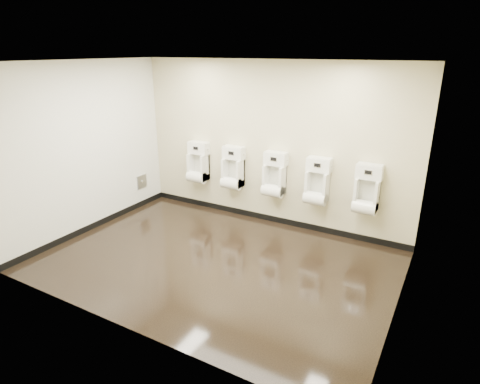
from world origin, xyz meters
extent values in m
cube|color=black|center=(0.00, 0.00, 0.00)|extent=(5.00, 3.50, 0.00)
cube|color=silver|center=(0.00, 0.00, 2.80)|extent=(5.00, 3.50, 0.00)
cube|color=beige|center=(0.00, 1.75, 1.40)|extent=(5.00, 0.02, 2.80)
cube|color=beige|center=(0.00, -1.75, 1.40)|extent=(5.00, 0.02, 2.80)
cube|color=beige|center=(-2.50, 0.00, 1.40)|extent=(0.02, 3.50, 2.80)
cube|color=beige|center=(2.50, 0.00, 1.40)|extent=(0.02, 3.50, 2.80)
cube|color=white|center=(-2.50, 0.00, 1.40)|extent=(0.01, 3.50, 2.80)
cube|color=black|center=(0.00, 1.74, 0.05)|extent=(5.00, 0.02, 0.10)
cube|color=black|center=(-2.49, 0.00, 0.05)|extent=(0.02, 3.50, 0.10)
cube|color=#9E9EA3|center=(-2.48, 1.20, 0.50)|extent=(0.03, 0.25, 0.25)
cylinder|color=silver|center=(-2.46, 1.20, 0.50)|extent=(0.02, 0.04, 0.04)
cube|color=white|center=(-1.42, 1.62, 0.84)|extent=(0.35, 0.26, 0.50)
cube|color=silver|center=(-1.42, 1.71, 0.88)|extent=(0.27, 0.01, 0.38)
cylinder|color=white|center=(-1.42, 1.55, 0.66)|extent=(0.35, 0.22, 0.22)
cube|color=white|center=(-1.42, 1.66, 1.19)|extent=(0.39, 0.19, 0.22)
cube|color=black|center=(-1.42, 1.56, 1.21)|extent=(0.10, 0.01, 0.05)
cube|color=silver|center=(-1.42, 1.56, 1.21)|extent=(0.12, 0.01, 0.07)
cylinder|color=silver|center=(-1.21, 1.66, 1.19)|extent=(0.01, 0.03, 0.03)
cube|color=white|center=(-0.65, 1.62, 0.84)|extent=(0.35, 0.26, 0.50)
cube|color=silver|center=(-0.65, 1.71, 0.88)|extent=(0.27, 0.01, 0.38)
cylinder|color=white|center=(-0.65, 1.55, 0.66)|extent=(0.35, 0.22, 0.22)
cube|color=white|center=(-0.65, 1.66, 1.19)|extent=(0.39, 0.19, 0.22)
cube|color=black|center=(-0.65, 1.56, 1.21)|extent=(0.10, 0.01, 0.05)
cube|color=silver|center=(-0.65, 1.56, 1.21)|extent=(0.12, 0.01, 0.07)
cylinder|color=silver|center=(-0.45, 1.66, 1.19)|extent=(0.01, 0.03, 0.03)
cube|color=white|center=(0.17, 1.62, 0.84)|extent=(0.35, 0.26, 0.50)
cube|color=silver|center=(0.17, 1.71, 0.88)|extent=(0.27, 0.01, 0.38)
cylinder|color=white|center=(0.17, 1.55, 0.66)|extent=(0.35, 0.22, 0.22)
cube|color=white|center=(0.17, 1.66, 1.19)|extent=(0.39, 0.19, 0.22)
cube|color=black|center=(0.17, 1.56, 1.21)|extent=(0.10, 0.01, 0.05)
cube|color=silver|center=(0.17, 1.56, 1.21)|extent=(0.12, 0.01, 0.07)
cylinder|color=silver|center=(0.37, 1.66, 1.19)|extent=(0.01, 0.03, 0.03)
cube|color=white|center=(0.93, 1.62, 0.84)|extent=(0.35, 0.26, 0.50)
cube|color=silver|center=(0.93, 1.71, 0.88)|extent=(0.27, 0.01, 0.38)
cylinder|color=white|center=(0.93, 1.55, 0.66)|extent=(0.35, 0.22, 0.22)
cube|color=white|center=(0.93, 1.66, 1.19)|extent=(0.39, 0.19, 0.22)
cube|color=black|center=(0.93, 1.56, 1.21)|extent=(0.10, 0.01, 0.05)
cube|color=silver|center=(0.93, 1.56, 1.21)|extent=(0.12, 0.01, 0.07)
cylinder|color=silver|center=(1.14, 1.66, 1.19)|extent=(0.01, 0.03, 0.03)
cube|color=white|center=(1.72, 1.62, 0.84)|extent=(0.35, 0.26, 0.50)
cube|color=silver|center=(1.72, 1.71, 0.88)|extent=(0.27, 0.01, 0.38)
cylinder|color=white|center=(1.72, 1.55, 0.66)|extent=(0.35, 0.22, 0.22)
cube|color=white|center=(1.72, 1.66, 1.19)|extent=(0.39, 0.19, 0.22)
cube|color=black|center=(1.72, 1.56, 1.21)|extent=(0.10, 0.01, 0.05)
cube|color=silver|center=(1.72, 1.56, 1.21)|extent=(0.12, 0.01, 0.07)
cylinder|color=silver|center=(1.93, 1.66, 1.19)|extent=(0.01, 0.03, 0.03)
camera|label=1|loc=(2.86, -4.36, 2.95)|focal=30.00mm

